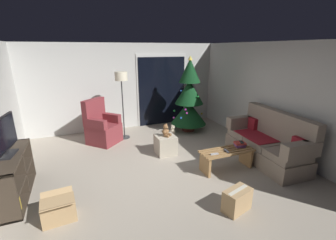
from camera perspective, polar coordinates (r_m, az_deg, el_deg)
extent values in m
plane|color=#9E9384|center=(4.65, -1.39, -13.03)|extent=(7.00, 7.00, 0.00)
cube|color=beige|center=(7.05, -10.33, 8.06)|extent=(5.72, 0.12, 2.50)
cube|color=beige|center=(5.79, 26.16, 4.58)|extent=(0.12, 6.00, 2.50)
cube|color=silver|center=(7.31, -1.51, 7.46)|extent=(1.60, 0.02, 2.20)
cube|color=black|center=(7.30, -1.46, 7.05)|extent=(1.50, 0.02, 2.10)
cube|color=gray|center=(5.48, 22.65, -7.56)|extent=(0.88, 1.94, 0.34)
cube|color=gray|center=(4.97, 27.39, -7.74)|extent=(0.72, 0.64, 0.14)
cube|color=gray|center=(5.38, 22.78, -5.27)|extent=(0.72, 0.64, 0.14)
cube|color=gray|center=(5.82, 18.86, -3.14)|extent=(0.72, 0.64, 0.14)
cube|color=gray|center=(5.47, 25.78, -1.16)|extent=(0.32, 1.91, 0.60)
cube|color=gray|center=(4.75, 30.02, -6.49)|extent=(0.77, 0.25, 0.28)
cube|color=gray|center=(5.95, 17.80, -0.44)|extent=(0.77, 0.25, 0.28)
cube|color=maroon|center=(5.51, 21.05, -3.65)|extent=(0.66, 0.94, 0.02)
cube|color=maroon|center=(4.97, 29.84, -5.48)|extent=(0.14, 0.33, 0.28)
cube|color=maroon|center=(5.92, 20.00, -0.76)|extent=(0.14, 0.33, 0.28)
cube|color=#9E7547|center=(4.65, 15.64, -8.20)|extent=(1.10, 0.05, 0.04)
cube|color=#9E7547|center=(4.71, 14.99, -7.79)|extent=(1.10, 0.05, 0.04)
cube|color=#9E7547|center=(4.78, 14.37, -7.39)|extent=(1.10, 0.05, 0.04)
cube|color=#9E7547|center=(4.84, 13.76, -7.01)|extent=(1.10, 0.05, 0.04)
cube|color=#9E7547|center=(4.91, 13.16, -6.63)|extent=(1.10, 0.05, 0.04)
cube|color=#9E7547|center=(4.62, 9.15, -10.84)|extent=(0.05, 0.36, 0.38)
cube|color=#9E7547|center=(5.15, 18.67, -8.48)|extent=(0.05, 0.36, 0.38)
cube|color=#333338|center=(4.70, 14.20, -7.40)|extent=(0.06, 0.16, 0.02)
cube|color=#ADADB2|center=(4.52, 11.40, -8.24)|extent=(0.16, 0.06, 0.02)
cube|color=#6B3D7A|center=(5.00, 17.25, -6.12)|extent=(0.22, 0.22, 0.02)
cube|color=#6B3D7A|center=(5.00, 17.38, -5.78)|extent=(0.20, 0.19, 0.03)
cube|color=#A32D28|center=(4.98, 17.34, -5.44)|extent=(0.24, 0.21, 0.04)
cube|color=black|center=(4.97, 17.70, -5.20)|extent=(0.12, 0.16, 0.01)
cylinder|color=#4C1E19|center=(6.93, 5.03, -2.16)|extent=(0.36, 0.36, 0.10)
cylinder|color=brown|center=(6.89, 5.05, -1.29)|extent=(0.08, 0.08, 0.12)
cone|color=#0F3819|center=(6.78, 5.14, 1.86)|extent=(1.03, 1.03, 0.67)
cone|color=#0F3819|center=(6.64, 5.28, 6.91)|extent=(0.81, 0.81, 0.67)
cone|color=#0F3819|center=(6.56, 5.43, 12.12)|extent=(0.60, 0.60, 0.67)
sphere|color=#B233A5|center=(6.34, 4.65, 1.69)|extent=(0.06, 0.06, 0.06)
sphere|color=red|center=(6.75, 6.02, 11.12)|extent=(0.06, 0.06, 0.06)
sphere|color=red|center=(7.04, 3.32, 4.45)|extent=(0.06, 0.06, 0.06)
sphere|color=blue|center=(6.46, 3.23, 7.25)|extent=(0.06, 0.06, 0.06)
sphere|color=#1E8C33|center=(6.45, 7.42, 5.75)|extent=(0.06, 0.06, 0.06)
sphere|color=#1E8C33|center=(6.63, 1.59, 2.29)|extent=(0.06, 0.06, 0.06)
sphere|color=#B233A5|center=(6.60, 1.42, 0.57)|extent=(0.06, 0.06, 0.06)
sphere|color=#1E8C33|center=(6.90, 5.10, 8.18)|extent=(0.06, 0.06, 0.06)
sphere|color=blue|center=(6.39, 3.24, 0.50)|extent=(0.06, 0.06, 0.06)
sphere|color=gold|center=(7.08, 8.32, 1.56)|extent=(0.06, 0.06, 0.06)
sphere|color=white|center=(7.19, 4.11, 2.86)|extent=(0.06, 0.06, 0.06)
sphere|color=#B233A5|center=(6.34, 4.32, 2.57)|extent=(0.06, 0.06, 0.06)
sphere|color=white|center=(6.88, 5.42, 8.71)|extent=(0.06, 0.06, 0.06)
sphere|color=#B233A5|center=(7.29, 4.53, 1.65)|extent=(0.06, 0.06, 0.06)
cone|color=#EAD14C|center=(6.54, 5.51, 15.02)|extent=(0.14, 0.14, 0.12)
cube|color=maroon|center=(6.21, -15.41, -4.04)|extent=(0.96, 0.96, 0.31)
cube|color=maroon|center=(6.13, -15.59, -1.90)|extent=(0.96, 0.96, 0.18)
cube|color=maroon|center=(6.19, -17.82, 2.05)|extent=(0.60, 0.58, 0.64)
cube|color=maroon|center=(6.26, -13.97, 0.55)|extent=(0.50, 0.52, 0.22)
cube|color=maroon|center=(5.86, -17.33, -0.89)|extent=(0.50, 0.52, 0.22)
cylinder|color=#2D2D30|center=(6.47, -10.64, -4.19)|extent=(0.28, 0.28, 0.02)
cylinder|color=#2D2D30|center=(6.23, -11.03, 2.57)|extent=(0.03, 0.03, 1.55)
cylinder|color=beige|center=(6.07, -11.51, 10.58)|extent=(0.32, 0.32, 0.22)
cube|color=#382D23|center=(4.74, -33.27, -15.30)|extent=(0.40, 1.40, 0.04)
cube|color=#382D23|center=(4.43, -34.78, -7.40)|extent=(0.40, 1.40, 0.04)
cube|color=#382D23|center=(4.00, -35.90, -15.97)|extent=(0.40, 0.04, 0.75)
cube|color=#382D23|center=(5.18, -32.59, -8.02)|extent=(0.40, 0.04, 0.75)
cube|color=#382D23|center=(4.58, -34.01, -11.49)|extent=(0.40, 0.04, 0.71)
cube|color=#382D23|center=(4.58, -34.01, -11.49)|extent=(0.40, 1.33, 0.04)
cube|color=#A32D28|center=(4.16, -35.16, -17.74)|extent=(0.30, 0.04, 0.28)
cube|color=#285684|center=(4.20, -35.04, -17.16)|extent=(0.30, 0.04, 0.31)
cube|color=#337042|center=(4.23, -34.92, -16.58)|extent=(0.30, 0.04, 0.34)
cube|color=#B79333|center=(4.29, -34.71, -16.45)|extent=(0.30, 0.04, 0.30)
cube|color=black|center=(4.42, -34.85, -7.01)|extent=(0.25, 0.39, 0.03)
cube|color=black|center=(4.41, -34.95, -6.47)|extent=(0.05, 0.07, 0.06)
cube|color=black|center=(4.31, -35.61, -2.92)|extent=(0.16, 0.84, 0.52)
cube|color=black|center=(4.31, -35.37, -2.91)|extent=(0.12, 0.78, 0.47)
cube|color=#B2A893|center=(5.37, -0.62, -6.09)|extent=(0.44, 0.44, 0.43)
cylinder|color=brown|center=(5.29, 0.21, -3.56)|extent=(0.12, 0.13, 0.06)
cylinder|color=brown|center=(5.21, -0.35, -3.90)|extent=(0.12, 0.13, 0.06)
sphere|color=brown|center=(5.25, -0.63, -2.92)|extent=(0.15, 0.15, 0.15)
sphere|color=brown|center=(5.21, -0.63, -1.70)|extent=(0.11, 0.11, 0.11)
sphere|color=#A37A51|center=(5.19, -0.16, -1.89)|extent=(0.04, 0.04, 0.04)
sphere|color=brown|center=(5.23, -0.42, -1.10)|extent=(0.04, 0.04, 0.04)
sphere|color=brown|center=(5.17, -0.85, -1.33)|extent=(0.04, 0.04, 0.04)
sphere|color=brown|center=(5.30, -0.04, -2.63)|extent=(0.06, 0.06, 0.06)
sphere|color=brown|center=(5.18, -0.85, -3.09)|extent=(0.06, 0.06, 0.06)
cylinder|color=beige|center=(6.50, 1.13, -3.59)|extent=(0.13, 0.10, 0.06)
cylinder|color=beige|center=(6.57, 0.52, -3.36)|extent=(0.13, 0.10, 0.06)
sphere|color=beige|center=(6.55, 1.21, -2.80)|extent=(0.15, 0.15, 0.15)
sphere|color=beige|center=(6.51, 1.21, -1.81)|extent=(0.11, 0.11, 0.11)
sphere|color=#F4E5C1|center=(6.48, 0.90, -1.99)|extent=(0.04, 0.04, 0.04)
sphere|color=beige|center=(6.47, 1.45, -1.50)|extent=(0.04, 0.04, 0.04)
sphere|color=beige|center=(6.52, 0.98, -1.34)|extent=(0.04, 0.04, 0.04)
sphere|color=beige|center=(6.48, 1.52, -2.91)|extent=(0.06, 0.06, 0.06)
sphere|color=beige|center=(6.58, 0.65, -2.60)|extent=(0.06, 0.06, 0.06)
cube|color=tan|center=(3.80, 16.67, -18.42)|extent=(0.49, 0.36, 0.35)
cube|color=beige|center=(3.71, 16.92, -16.19)|extent=(0.40, 0.17, 0.00)
cube|color=tan|center=(3.83, -25.35, -19.47)|extent=(0.47, 0.33, 0.32)
cube|color=tan|center=(3.89, -25.81, -15.75)|extent=(0.43, 0.13, 0.06)
cube|color=tan|center=(3.57, -25.62, -18.83)|extent=(0.43, 0.13, 0.06)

